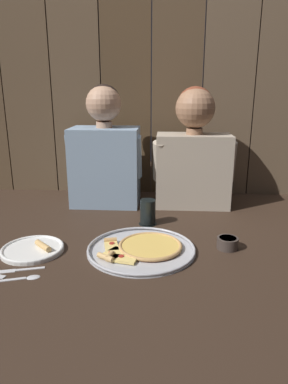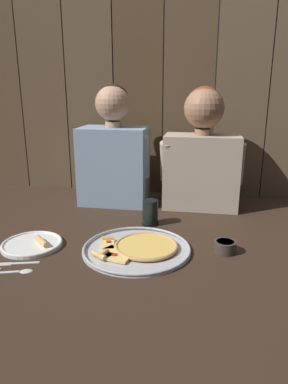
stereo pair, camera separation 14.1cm
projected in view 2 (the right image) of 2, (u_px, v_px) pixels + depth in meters
name	position (u px, v px, depth m)	size (l,w,h in m)	color
ground_plane	(140.00, 243.00, 1.37)	(3.20, 3.20, 0.00)	#332319
pizza_tray	(138.00, 248.00, 1.31)	(0.40, 0.40, 0.03)	#B2B2B7
dinner_plate	(32.00, 244.00, 1.34)	(0.23, 0.23, 0.03)	white
drinking_glass	(150.00, 213.00, 1.55)	(0.08, 0.08, 0.11)	black
dipping_bowl	(225.00, 246.00, 1.29)	(0.08, 0.08, 0.04)	#3D332D
table_knife	(16.00, 263.00, 1.21)	(0.15, 0.06, 0.01)	silver
table_spoon	(19.00, 271.00, 1.15)	(0.14, 0.06, 0.01)	silver
diner_left	(114.00, 152.00, 1.79)	(0.38, 0.23, 0.60)	#849EB7
diner_right	(202.00, 152.00, 1.72)	(0.40, 0.21, 0.59)	#B2A38E
wooden_backdrop_wall	(164.00, 71.00, 1.86)	(2.19, 0.03, 1.35)	brown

